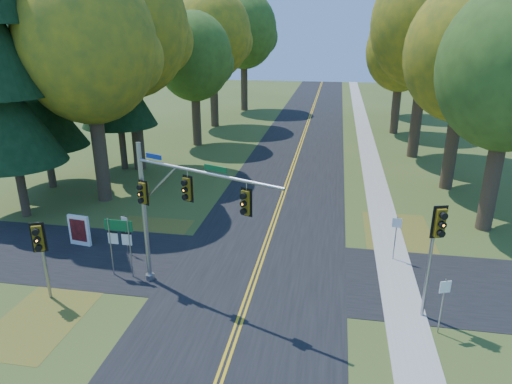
% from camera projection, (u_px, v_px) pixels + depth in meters
% --- Properties ---
extents(ground, '(160.00, 160.00, 0.00)m').
position_uv_depth(ground, '(249.00, 294.00, 18.99)').
color(ground, '#39501C').
rests_on(ground, ground).
extents(road_main, '(8.00, 160.00, 0.02)m').
position_uv_depth(road_main, '(249.00, 294.00, 18.98)').
color(road_main, black).
rests_on(road_main, ground).
extents(road_cross, '(60.00, 6.00, 0.02)m').
position_uv_depth(road_cross, '(257.00, 270.00, 20.84)').
color(road_cross, black).
rests_on(road_cross, ground).
extents(centerline_left, '(0.10, 160.00, 0.01)m').
position_uv_depth(centerline_left, '(247.00, 293.00, 18.99)').
color(centerline_left, gold).
rests_on(centerline_left, road_main).
extents(centerline_right, '(0.10, 160.00, 0.01)m').
position_uv_depth(centerline_right, '(251.00, 294.00, 18.96)').
color(centerline_right, gold).
rests_on(centerline_right, road_main).
extents(sidewalk_east, '(1.60, 160.00, 0.06)m').
position_uv_depth(sidewalk_east, '(403.00, 308.00, 17.97)').
color(sidewalk_east, '#9E998E').
rests_on(sidewalk_east, ground).
extents(leaf_patch_w_near, '(4.00, 6.00, 0.00)m').
position_uv_depth(leaf_patch_w_near, '(141.00, 240.00, 23.74)').
color(leaf_patch_w_near, brown).
rests_on(leaf_patch_w_near, ground).
extents(leaf_patch_e, '(3.50, 8.00, 0.00)m').
position_uv_depth(leaf_patch_e, '(401.00, 243.00, 23.44)').
color(leaf_patch_e, brown).
rests_on(leaf_patch_e, ground).
extents(leaf_patch_w_far, '(3.00, 5.00, 0.00)m').
position_uv_depth(leaf_patch_w_far, '(42.00, 318.00, 17.42)').
color(leaf_patch_w_far, brown).
rests_on(leaf_patch_w_far, ground).
extents(tree_w_a, '(8.00, 8.00, 14.15)m').
position_uv_depth(tree_w_a, '(89.00, 45.00, 26.25)').
color(tree_w_a, '#38281C').
rests_on(tree_w_a, ground).
extents(tree_w_b, '(8.60, 8.60, 15.38)m').
position_uv_depth(tree_w_b, '(129.00, 29.00, 32.45)').
color(tree_w_b, '#38281C').
rests_on(tree_w_b, ground).
extents(tree_e_b, '(7.60, 7.60, 13.33)m').
position_uv_depth(tree_e_b, '(466.00, 54.00, 28.61)').
color(tree_e_b, '#38281C').
rests_on(tree_e_b, ground).
extents(tree_w_c, '(6.80, 6.80, 11.91)m').
position_uv_depth(tree_w_c, '(195.00, 57.00, 40.50)').
color(tree_w_c, '#38281C').
rests_on(tree_w_c, ground).
extents(tree_e_c, '(8.80, 8.80, 15.79)m').
position_uv_depth(tree_e_c, '(429.00, 25.00, 35.70)').
color(tree_e_c, '#38281C').
rests_on(tree_e_c, ground).
extents(tree_w_d, '(8.20, 8.20, 14.56)m').
position_uv_depth(tree_w_d, '(213.00, 34.00, 48.04)').
color(tree_w_d, '#38281C').
rests_on(tree_w_d, ground).
extents(tree_e_d, '(7.00, 7.00, 12.32)m').
position_uv_depth(tree_e_d, '(402.00, 51.00, 45.12)').
color(tree_e_d, '#38281C').
rests_on(tree_e_d, ground).
extents(tree_w_e, '(8.40, 8.40, 14.97)m').
position_uv_depth(tree_w_e, '(244.00, 31.00, 57.84)').
color(tree_w_e, '#38281C').
rests_on(tree_w_e, ground).
extents(tree_e_e, '(7.80, 7.80, 13.74)m').
position_uv_depth(tree_e_e, '(403.00, 39.00, 54.52)').
color(tree_e_e, '#38281C').
rests_on(tree_e_e, ground).
extents(pine_b, '(5.60, 5.60, 17.31)m').
position_uv_depth(pine_b, '(34.00, 66.00, 29.00)').
color(pine_b, '#38281C').
rests_on(pine_b, ground).
extents(pine_c, '(5.60, 5.60, 20.56)m').
position_uv_depth(pine_c, '(112.00, 39.00, 32.62)').
color(pine_c, '#38281C').
rests_on(pine_c, ground).
extents(traffic_mast, '(6.35, 2.78, 6.19)m').
position_uv_depth(traffic_mast, '(173.00, 203.00, 17.85)').
color(traffic_mast, '#979BA0').
rests_on(traffic_mast, ground).
extents(east_signal_pole, '(0.52, 0.62, 4.66)m').
position_uv_depth(east_signal_pole, '(436.00, 235.00, 16.15)').
color(east_signal_pole, '#95979D').
rests_on(east_signal_pole, ground).
extents(ped_signal_pole, '(0.52, 0.62, 3.44)m').
position_uv_depth(ped_signal_pole, '(40.00, 243.00, 17.69)').
color(ped_signal_pole, gray).
rests_on(ped_signal_pole, ground).
extents(route_sign_cluster, '(1.29, 0.10, 2.76)m').
position_uv_depth(route_sign_cluster, '(119.00, 236.00, 19.75)').
color(route_sign_cluster, gray).
rests_on(route_sign_cluster, ground).
extents(info_kiosk, '(1.18, 0.32, 1.62)m').
position_uv_depth(info_kiosk, '(79.00, 231.00, 23.00)').
color(info_kiosk, white).
rests_on(info_kiosk, ground).
extents(reg_sign_e_north, '(0.43, 0.11, 2.24)m').
position_uv_depth(reg_sign_e_north, '(396.00, 231.00, 21.24)').
color(reg_sign_e_north, gray).
rests_on(reg_sign_e_north, ground).
extents(reg_sign_e_south, '(0.41, 0.19, 2.23)m').
position_uv_depth(reg_sign_e_south, '(443.00, 297.00, 16.05)').
color(reg_sign_e_south, gray).
rests_on(reg_sign_e_south, ground).
extents(reg_sign_w, '(0.37, 0.15, 2.02)m').
position_uv_depth(reg_sign_w, '(125.00, 228.00, 21.89)').
color(reg_sign_w, gray).
rests_on(reg_sign_w, ground).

